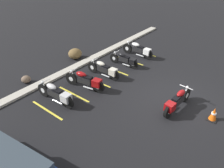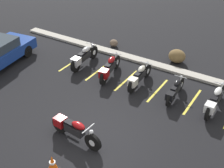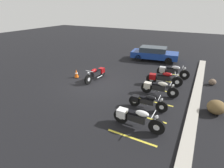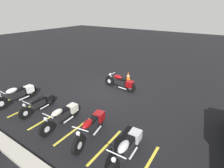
# 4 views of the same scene
# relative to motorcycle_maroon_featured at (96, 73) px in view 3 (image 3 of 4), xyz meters

# --- Properties ---
(ground) EXTENTS (60.00, 60.00, 0.00)m
(ground) POSITION_rel_motorcycle_maroon_featured_xyz_m (0.60, 0.40, -0.47)
(ground) COLOR black
(motorcycle_maroon_featured) EXTENTS (2.25, 0.63, 0.88)m
(motorcycle_maroon_featured) POSITION_rel_motorcycle_maroon_featured_xyz_m (0.00, 0.00, 0.00)
(motorcycle_maroon_featured) COLOR black
(motorcycle_maroon_featured) RESTS_ON ground
(parked_bike_0) EXTENTS (0.65, 2.32, 0.91)m
(parked_bike_0) POSITION_rel_motorcycle_maroon_featured_xyz_m (-2.97, 4.59, 0.02)
(parked_bike_0) COLOR black
(parked_bike_0) RESTS_ON ground
(parked_bike_1) EXTENTS (0.80, 2.30, 0.91)m
(parked_bike_1) POSITION_rel_motorcycle_maroon_featured_xyz_m (-1.26, 4.35, 0.02)
(parked_bike_1) COLOR black
(parked_bike_1) RESTS_ON ground
(parked_bike_2) EXTENTS (0.61, 2.19, 0.86)m
(parked_bike_2) POSITION_rel_motorcycle_maroon_featured_xyz_m (0.27, 4.43, -0.01)
(parked_bike_2) COLOR black
(parked_bike_2) RESTS_ON ground
(parked_bike_3) EXTENTS (0.56, 1.99, 0.78)m
(parked_bike_3) POSITION_rel_motorcycle_maroon_featured_xyz_m (2.07, 4.30, -0.05)
(parked_bike_3) COLOR black
(parked_bike_3) RESTS_ON ground
(parked_bike_4) EXTENTS (0.64, 2.29, 0.90)m
(parked_bike_4) POSITION_rel_motorcycle_maroon_featured_xyz_m (3.74, 4.38, 0.01)
(parked_bike_4) COLOR black
(parked_bike_4) RESTS_ON ground
(car_blue) EXTENTS (2.33, 4.49, 1.29)m
(car_blue) POSITION_rel_motorcycle_maroon_featured_xyz_m (-6.71, 2.26, 0.21)
(car_blue) COLOR black
(car_blue) RESTS_ON ground
(concrete_curb) EXTENTS (18.00, 0.50, 0.12)m
(concrete_curb) POSITION_rel_motorcycle_maroon_featured_xyz_m (0.60, 6.52, -0.41)
(concrete_curb) COLOR #A8A399
(concrete_curb) RESTS_ON ground
(landscape_rock_0) EXTENTS (1.08, 1.03, 0.68)m
(landscape_rock_0) POSITION_rel_motorcycle_maroon_featured_xyz_m (0.89, 7.46, -0.13)
(landscape_rock_0) COLOR brown
(landscape_rock_0) RESTS_ON ground
(landscape_rock_1) EXTENTS (0.65, 0.63, 0.40)m
(landscape_rock_1) POSITION_rel_motorcycle_maroon_featured_xyz_m (-2.86, 7.31, -0.27)
(landscape_rock_1) COLOR brown
(landscape_rock_1) RESTS_ON ground
(traffic_cone) EXTENTS (0.40, 0.40, 0.61)m
(traffic_cone) POSITION_rel_motorcycle_maroon_featured_xyz_m (0.34, -1.51, -0.18)
(traffic_cone) COLOR black
(traffic_cone) RESTS_ON ground
(stall_line_0) EXTENTS (0.10, 2.10, 0.00)m
(stall_line_0) POSITION_rel_motorcycle_maroon_featured_xyz_m (-3.66, 4.50, -0.47)
(stall_line_0) COLOR gold
(stall_line_0) RESTS_ON ground
(stall_line_1) EXTENTS (0.10, 2.10, 0.00)m
(stall_line_1) POSITION_rel_motorcycle_maroon_featured_xyz_m (-2.03, 4.50, -0.47)
(stall_line_1) COLOR gold
(stall_line_1) RESTS_ON ground
(stall_line_2) EXTENTS (0.10, 2.10, 0.00)m
(stall_line_2) POSITION_rel_motorcycle_maroon_featured_xyz_m (-0.41, 4.50, -0.47)
(stall_line_2) COLOR gold
(stall_line_2) RESTS_ON ground
(stall_line_3) EXTENTS (0.10, 2.10, 0.00)m
(stall_line_3) POSITION_rel_motorcycle_maroon_featured_xyz_m (1.21, 4.50, -0.47)
(stall_line_3) COLOR gold
(stall_line_3) RESTS_ON ground
(stall_line_4) EXTENTS (0.10, 2.10, 0.00)m
(stall_line_4) POSITION_rel_motorcycle_maroon_featured_xyz_m (2.84, 4.50, -0.47)
(stall_line_4) COLOR gold
(stall_line_4) RESTS_ON ground
(stall_line_5) EXTENTS (0.10, 2.10, 0.00)m
(stall_line_5) POSITION_rel_motorcycle_maroon_featured_xyz_m (4.46, 4.50, -0.47)
(stall_line_5) COLOR gold
(stall_line_5) RESTS_ON ground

